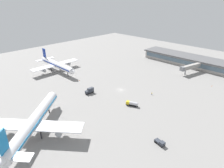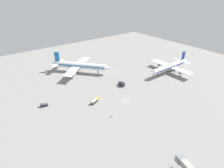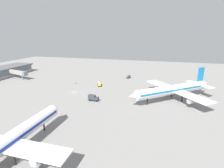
# 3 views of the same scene
# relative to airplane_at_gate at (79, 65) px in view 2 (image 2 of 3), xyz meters

# --- Properties ---
(ground) EXTENTS (288.00, 288.00, 0.00)m
(ground) POSITION_rel_airplane_at_gate_xyz_m (2.50, -57.80, -5.98)
(ground) COLOR gray
(airplane_at_gate) EXTENTS (40.10, 44.58, 16.46)m
(airplane_at_gate) POSITION_rel_airplane_at_gate_xyz_m (0.00, 0.00, 0.00)
(airplane_at_gate) COLOR white
(airplane_at_gate) RESTS_ON ground
(airplane_taxiing) EXTENTS (48.72, 38.91, 14.86)m
(airplane_taxiing) POSITION_rel_airplane_at_gate_xyz_m (60.80, -47.49, -0.58)
(airplane_taxiing) COLOR white
(airplane_taxiing) RESTS_ON ground
(catering_truck) EXTENTS (2.28, 5.63, 3.30)m
(catering_truck) POSITION_rel_airplane_at_gate_xyz_m (12.89, -41.10, -4.29)
(catering_truck) COLOR black
(catering_truck) RESTS_ON ground
(pushback_tractor) EXTENTS (4.69, 2.92, 1.90)m
(pushback_tractor) POSITION_rel_airplane_at_gate_xyz_m (-42.29, -31.99, -5.01)
(pushback_tractor) COLOR black
(pushback_tractor) RESTS_ON ground
(fuel_truck) EXTENTS (6.56, 4.06, 2.50)m
(fuel_truck) POSITION_rel_airplane_at_gate_xyz_m (-14.99, -47.50, -4.60)
(fuel_truck) COLOR black
(fuel_truck) RESTS_ON ground
(ground_crew_worker) EXTENTS (0.54, 0.50, 1.67)m
(ground_crew_worker) POSITION_rel_airplane_at_gate_xyz_m (-15.36, -65.86, -5.13)
(ground_crew_worker) COLOR #1E2338
(ground_crew_worker) RESTS_ON ground
(safety_cone_near_gate) EXTENTS (0.44, 0.44, 0.60)m
(safety_cone_near_gate) POSITION_rel_airplane_at_gate_xyz_m (32.71, -48.24, -5.68)
(safety_cone_near_gate) COLOR #EA590C
(safety_cone_near_gate) RESTS_ON ground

